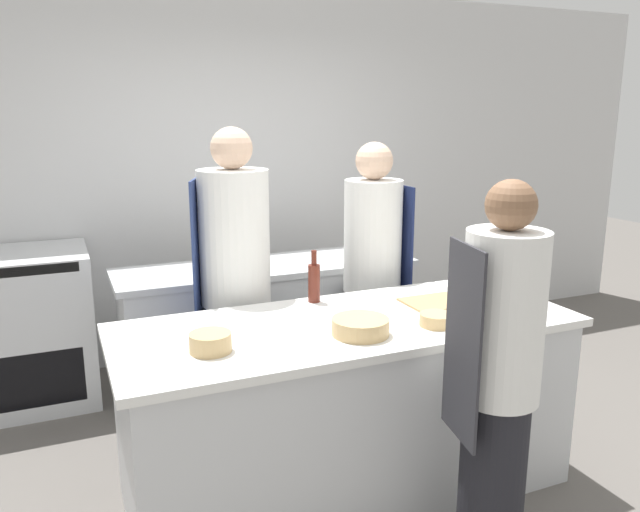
# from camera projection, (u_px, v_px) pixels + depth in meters

# --- Properties ---
(ground_plane) EXTENTS (16.00, 16.00, 0.00)m
(ground_plane) POSITION_uv_depth(u_px,v_px,m) (347.00, 485.00, 3.24)
(ground_plane) COLOR #605B56
(wall_back) EXTENTS (8.00, 0.06, 2.80)m
(wall_back) POSITION_uv_depth(u_px,v_px,m) (229.00, 176.00, 4.82)
(wall_back) COLOR silver
(wall_back) RESTS_ON ground_plane
(prep_counter) EXTENTS (2.25, 0.88, 0.90)m
(prep_counter) POSITION_uv_depth(u_px,v_px,m) (347.00, 406.00, 3.13)
(prep_counter) COLOR silver
(prep_counter) RESTS_ON ground_plane
(pass_counter) EXTENTS (1.99, 0.60, 0.90)m
(pass_counter) POSITION_uv_depth(u_px,v_px,m) (269.00, 328.00, 4.25)
(pass_counter) COLOR silver
(pass_counter) RESTS_ON ground_plane
(oven_range) EXTENTS (0.88, 0.72, 1.01)m
(oven_range) POSITION_uv_depth(u_px,v_px,m) (22.00, 329.00, 4.07)
(oven_range) COLOR silver
(oven_range) RESTS_ON ground_plane
(chef_at_prep_near) EXTENTS (0.36, 0.35, 1.65)m
(chef_at_prep_near) POSITION_uv_depth(u_px,v_px,m) (498.00, 381.00, 2.52)
(chef_at_prep_near) COLOR black
(chef_at_prep_near) RESTS_ON ground_plane
(chef_at_stove) EXTENTS (0.37, 0.36, 1.72)m
(chef_at_stove) POSITION_uv_depth(u_px,v_px,m) (372.00, 279.00, 3.93)
(chef_at_stove) COLOR black
(chef_at_stove) RESTS_ON ground_plane
(chef_at_pass_far) EXTENTS (0.46, 0.44, 1.82)m
(chef_at_pass_far) POSITION_uv_depth(u_px,v_px,m) (235.00, 290.00, 3.52)
(chef_at_pass_far) COLOR black
(chef_at_pass_far) RESTS_ON ground_plane
(bottle_olive_oil) EXTENTS (0.06, 0.06, 0.26)m
(bottle_olive_oil) POSITION_uv_depth(u_px,v_px,m) (476.00, 271.00, 3.57)
(bottle_olive_oil) COLOR black
(bottle_olive_oil) RESTS_ON prep_counter
(bottle_vinegar) EXTENTS (0.06, 0.06, 0.28)m
(bottle_vinegar) POSITION_uv_depth(u_px,v_px,m) (314.00, 282.00, 3.31)
(bottle_vinegar) COLOR #5B2319
(bottle_vinegar) RESTS_ON prep_counter
(bottle_wine) EXTENTS (0.08, 0.08, 0.30)m
(bottle_wine) POSITION_uv_depth(u_px,v_px,m) (479.00, 294.00, 3.05)
(bottle_wine) COLOR #2D5175
(bottle_wine) RESTS_ON prep_counter
(bowl_mixing_large) EXTENTS (0.26, 0.26, 0.08)m
(bowl_mixing_large) POSITION_uv_depth(u_px,v_px,m) (360.00, 327.00, 2.84)
(bowl_mixing_large) COLOR tan
(bowl_mixing_large) RESTS_ON prep_counter
(bowl_prep_small) EXTENTS (0.18, 0.18, 0.08)m
(bowl_prep_small) POSITION_uv_depth(u_px,v_px,m) (210.00, 342.00, 2.64)
(bowl_prep_small) COLOR tan
(bowl_prep_small) RESTS_ON prep_counter
(bowl_ceramic_blue) EXTENTS (0.16, 0.16, 0.06)m
(bowl_ceramic_blue) POSITION_uv_depth(u_px,v_px,m) (436.00, 320.00, 2.96)
(bowl_ceramic_blue) COLOR tan
(bowl_ceramic_blue) RESTS_ON prep_counter
(cutting_board) EXTENTS (0.32, 0.26, 0.01)m
(cutting_board) POSITION_uv_depth(u_px,v_px,m) (435.00, 302.00, 3.31)
(cutting_board) COLOR tan
(cutting_board) RESTS_ON prep_counter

